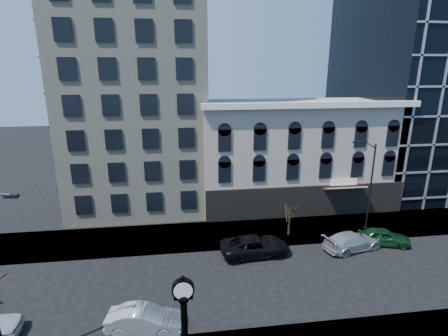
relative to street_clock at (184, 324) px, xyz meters
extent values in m
plane|color=black|center=(1.65, 7.04, -2.58)|extent=(160.00, 160.00, 0.00)
cube|color=gray|center=(1.65, 15.04, -2.52)|extent=(160.00, 6.00, 0.12)
cube|color=beige|center=(-4.35, 26.04, 16.42)|extent=(15.00, 15.00, 38.00)
cube|color=#B4A894|center=(13.65, 23.04, 3.42)|extent=(22.00, 10.00, 12.00)
cube|color=white|center=(13.65, 17.84, 9.62)|extent=(22.60, 0.80, 0.60)
cube|color=black|center=(13.65, 17.99, -0.78)|extent=(22.00, 0.30, 3.60)
cube|color=maroon|center=(17.65, 17.44, 0.82)|extent=(4.50, 1.18, 0.55)
cube|color=black|center=(33.65, 28.04, 11.42)|extent=(20.00, 20.00, 28.00)
cylinder|color=black|center=(0.00, 0.00, -0.10)|extent=(0.36, 0.36, 3.26)
sphere|color=black|center=(0.00, 0.00, 1.64)|extent=(0.63, 0.63, 0.63)
cube|color=black|center=(0.00, 0.00, 1.75)|extent=(1.01, 0.25, 0.28)
cylinder|color=black|center=(0.00, 0.00, 2.20)|extent=(1.17, 0.36, 1.17)
cylinder|color=white|center=(0.00, -0.19, 2.20)|extent=(0.99, 0.03, 0.99)
cylinder|color=white|center=(0.00, 0.19, 2.20)|extent=(0.99, 0.03, 0.99)
sphere|color=black|center=(0.00, 0.00, 2.87)|extent=(0.22, 0.22, 0.22)
cube|color=black|center=(-7.63, 0.86, 7.41)|extent=(0.64, 0.30, 0.16)
cylinder|color=black|center=(18.27, 13.76, 1.97)|extent=(0.16, 0.16, 8.87)
cylinder|color=black|center=(18.27, 13.76, -2.26)|extent=(0.37, 0.37, 0.41)
cube|color=black|center=(16.33, 13.98, 6.56)|extent=(0.59, 0.29, 0.14)
cylinder|color=black|center=(10.42, 14.03, -1.32)|extent=(0.21, 0.21, 2.29)
imported|color=silver|center=(-2.45, 2.91, -1.81)|extent=(4.88, 2.32, 1.55)
imported|color=black|center=(6.38, 10.92, -1.74)|extent=(6.25, 3.23, 1.69)
imported|color=#A5A8AD|center=(15.24, 10.69, -1.79)|extent=(5.86, 3.51, 1.59)
imported|color=#143F1E|center=(18.56, 11.13, -1.80)|extent=(4.90, 3.08, 1.56)
camera|label=1|loc=(0.00, -15.77, 13.27)|focal=28.00mm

